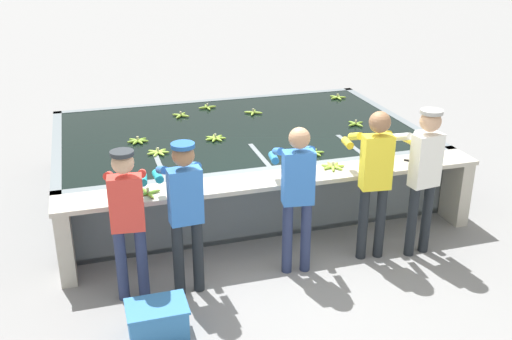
# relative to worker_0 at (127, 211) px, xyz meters

# --- Properties ---
(ground_plane) EXTENTS (80.00, 80.00, 0.00)m
(ground_plane) POSITION_rel_worker_0_xyz_m (1.70, 0.31, -0.94)
(ground_plane) COLOR gray
(ground_plane) RESTS_ON ground
(wash_tank) EXTENTS (4.86, 3.14, 0.87)m
(wash_tank) POSITION_rel_worker_0_xyz_m (1.70, 2.32, -0.51)
(wash_tank) COLOR slate
(wash_tank) RESTS_ON ground
(work_ledge) EXTENTS (4.86, 0.45, 0.87)m
(work_ledge) POSITION_rel_worker_0_xyz_m (1.70, 0.53, -0.31)
(work_ledge) COLOR #B7B2A3
(work_ledge) RESTS_ON ground
(worker_0) EXTENTS (0.46, 0.73, 1.57)m
(worker_0) POSITION_rel_worker_0_xyz_m (0.00, 0.00, 0.00)
(worker_0) COLOR navy
(worker_0) RESTS_ON ground
(worker_1) EXTENTS (0.43, 0.72, 1.60)m
(worker_1) POSITION_rel_worker_0_xyz_m (0.54, -0.05, 0.03)
(worker_1) COLOR #1E2328
(worker_1) RESTS_ON ground
(worker_2) EXTENTS (0.46, 0.73, 1.62)m
(worker_2) POSITION_rel_worker_0_xyz_m (1.72, 0.01, 0.03)
(worker_2) COLOR navy
(worker_2) RESTS_ON ground
(worker_3) EXTENTS (0.46, 0.73, 1.70)m
(worker_3) POSITION_rel_worker_0_xyz_m (2.62, 0.05, 0.08)
(worker_3) COLOR #1E2328
(worker_3) RESTS_ON ground
(worker_4) EXTENTS (0.46, 0.74, 1.69)m
(worker_4) POSITION_rel_worker_0_xyz_m (3.16, -0.03, 0.09)
(worker_4) COLOR #1E2328
(worker_4) RESTS_ON ground
(banana_bunch_floating_0) EXTENTS (0.28, 0.26, 0.08)m
(banana_bunch_floating_0) POSITION_rel_worker_0_xyz_m (3.66, 3.35, -0.06)
(banana_bunch_floating_0) COLOR #93BC3D
(banana_bunch_floating_0) RESTS_ON wash_tank
(banana_bunch_floating_1) EXTENTS (0.28, 0.28, 0.08)m
(banana_bunch_floating_1) POSITION_rel_worker_0_xyz_m (1.53, 3.40, -0.06)
(banana_bunch_floating_1) COLOR #93BC3D
(banana_bunch_floating_1) RESTS_ON wash_tank
(banana_bunch_floating_2) EXTENTS (0.28, 0.28, 0.08)m
(banana_bunch_floating_2) POSITION_rel_worker_0_xyz_m (3.34, 2.00, -0.06)
(banana_bunch_floating_2) COLOR #7FAD33
(banana_bunch_floating_2) RESTS_ON wash_tank
(banana_bunch_floating_3) EXTENTS (0.26, 0.26, 0.08)m
(banana_bunch_floating_3) POSITION_rel_worker_0_xyz_m (2.12, 2.94, -0.06)
(banana_bunch_floating_3) COLOR #93BC3D
(banana_bunch_floating_3) RESTS_ON wash_tank
(banana_bunch_floating_4) EXTENTS (0.28, 0.28, 0.08)m
(banana_bunch_floating_4) POSITION_rel_worker_0_xyz_m (0.34, 2.17, -0.06)
(banana_bunch_floating_4) COLOR #7FAD33
(banana_bunch_floating_4) RESTS_ON wash_tank
(banana_bunch_floating_5) EXTENTS (0.28, 0.27, 0.08)m
(banana_bunch_floating_5) POSITION_rel_worker_0_xyz_m (2.34, 1.11, -0.06)
(banana_bunch_floating_5) COLOR #75A333
(banana_bunch_floating_5) RESTS_ON wash_tank
(banana_bunch_floating_6) EXTENTS (0.24, 0.24, 0.08)m
(banana_bunch_floating_6) POSITION_rel_worker_0_xyz_m (1.06, 3.11, -0.06)
(banana_bunch_floating_6) COLOR #93BC3D
(banana_bunch_floating_6) RESTS_ON wash_tank
(banana_bunch_floating_7) EXTENTS (0.28, 0.28, 0.08)m
(banana_bunch_floating_7) POSITION_rel_worker_0_xyz_m (0.53, 1.67, -0.06)
(banana_bunch_floating_7) COLOR #9EC642
(banana_bunch_floating_7) RESTS_ON wash_tank
(banana_bunch_floating_8) EXTENTS (0.28, 0.28, 0.08)m
(banana_bunch_floating_8) POSITION_rel_worker_0_xyz_m (1.32, 1.98, -0.06)
(banana_bunch_floating_8) COLOR #8CB738
(banana_bunch_floating_8) RESTS_ON wash_tank
(banana_bunch_ledge_0) EXTENTS (0.28, 0.28, 0.08)m
(banana_bunch_ledge_0) POSITION_rel_worker_0_xyz_m (0.25, 0.48, -0.05)
(banana_bunch_ledge_0) COLOR #75A333
(banana_bunch_ledge_0) RESTS_ON work_ledge
(banana_bunch_ledge_1) EXTENTS (0.28, 0.28, 0.08)m
(banana_bunch_ledge_1) POSITION_rel_worker_0_xyz_m (2.39, 0.61, -0.05)
(banana_bunch_ledge_1) COLOR #93BC3D
(banana_bunch_ledge_1) RESTS_ON work_ledge
(knife_0) EXTENTS (0.29, 0.25, 0.02)m
(knife_0) POSITION_rel_worker_0_xyz_m (3.38, 0.51, -0.06)
(knife_0) COLOR silver
(knife_0) RESTS_ON work_ledge
(crate) EXTENTS (0.55, 0.39, 0.32)m
(crate) POSITION_rel_worker_0_xyz_m (0.14, -0.71, -0.78)
(crate) COLOR #3375B7
(crate) RESTS_ON ground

